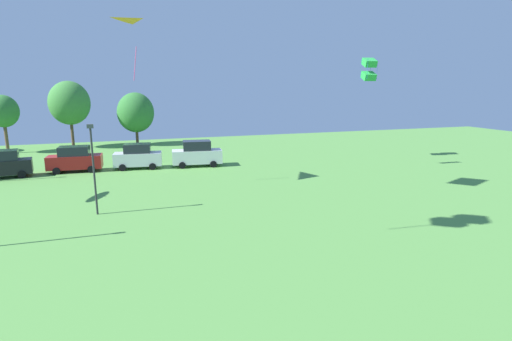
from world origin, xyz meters
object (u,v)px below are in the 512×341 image
at_px(treeline_tree_2, 69,103).
at_px(parked_car_leftmost, 3,164).
at_px(parked_car_second_from_left, 75,159).
at_px(treeline_tree_1, 3,111).
at_px(treeline_tree_3, 136,113).
at_px(kite_flying_4, 369,69).
at_px(parked_car_rightmost_in_row, 197,154).
at_px(light_post_2, 93,164).
at_px(parked_car_third_from_left, 138,156).
at_px(kite_flying_2, 144,32).

bearing_deg(treeline_tree_2, parked_car_leftmost, -103.19).
height_order(parked_car_second_from_left, treeline_tree_1, treeline_tree_1).
bearing_deg(treeline_tree_3, kite_flying_4, -39.76).
distance_m(kite_flying_4, parked_car_leftmost, 35.21).
relative_size(parked_car_rightmost_in_row, light_post_2, 0.90).
xyz_separation_m(parked_car_rightmost_in_row, treeline_tree_2, (-12.64, 16.89, 4.38)).
relative_size(parked_car_second_from_left, treeline_tree_1, 0.71).
bearing_deg(treeline_tree_1, parked_car_third_from_left, -45.41).
height_order(light_post_2, treeline_tree_2, treeline_tree_2).
relative_size(kite_flying_4, treeline_tree_3, 0.35).
xyz_separation_m(treeline_tree_2, treeline_tree_3, (7.81, -0.14, -1.32)).
xyz_separation_m(kite_flying_4, treeline_tree_2, (-30.29, 18.84, -3.75)).
bearing_deg(kite_flying_4, treeline_tree_1, 155.66).
distance_m(kite_flying_4, parked_car_rightmost_in_row, 19.53).
height_order(treeline_tree_1, treeline_tree_2, treeline_tree_2).
xyz_separation_m(parked_car_third_from_left, treeline_tree_1, (-13.95, 14.15, 3.66)).
bearing_deg(parked_car_third_from_left, parked_car_rightmost_in_row, 0.71).
bearing_deg(light_post_2, kite_flying_2, 54.37).
xyz_separation_m(parked_car_third_from_left, treeline_tree_2, (-7.14, 16.21, 4.43)).
height_order(parked_car_leftmost, parked_car_rightmost_in_row, parked_car_rightmost_in_row).
bearing_deg(light_post_2, parked_car_rightmost_in_row, 56.25).
height_order(parked_car_second_from_left, parked_car_third_from_left, parked_car_third_from_left).
bearing_deg(parked_car_leftmost, parked_car_second_from_left, 0.13).
height_order(parked_car_third_from_left, parked_car_rightmost_in_row, parked_car_rightmost_in_row).
bearing_deg(kite_flying_4, treeline_tree_3, 140.24).
distance_m(kite_flying_4, parked_car_third_from_left, 24.70).
bearing_deg(parked_car_rightmost_in_row, treeline_tree_2, 133.67).
height_order(parked_car_rightmost_in_row, treeline_tree_3, treeline_tree_3).
bearing_deg(kite_flying_2, parked_car_second_from_left, 124.71).
bearing_deg(treeline_tree_2, treeline_tree_1, -163.15).
xyz_separation_m(parked_car_leftmost, parked_car_third_from_left, (11.01, 0.31, 0.01)).
xyz_separation_m(light_post_2, treeline_tree_1, (-10.87, 27.68, 1.69)).
xyz_separation_m(kite_flying_2, kite_flying_4, (22.55, 5.76, -2.01)).
relative_size(parked_car_third_from_left, parked_car_rightmost_in_row, 0.92).
height_order(treeline_tree_2, treeline_tree_3, treeline_tree_2).
bearing_deg(treeline_tree_2, parked_car_second_from_left, -84.09).
height_order(kite_flying_4, light_post_2, kite_flying_4).
bearing_deg(kite_flying_4, parked_car_rightmost_in_row, 173.68).
xyz_separation_m(parked_car_leftmost, treeline_tree_2, (3.87, 16.53, 4.44)).
distance_m(kite_flying_2, parked_car_second_from_left, 14.81).
relative_size(parked_car_leftmost, treeline_tree_3, 0.65).
bearing_deg(parked_car_second_from_left, treeline_tree_1, 125.28).
bearing_deg(treeline_tree_3, kite_flying_2, -90.16).
relative_size(parked_car_leftmost, parked_car_second_from_left, 0.94).
distance_m(light_post_2, treeline_tree_2, 30.12).
bearing_deg(parked_car_third_from_left, kite_flying_2, -78.14).
bearing_deg(parked_car_rightmost_in_row, light_post_2, -116.90).
height_order(parked_car_third_from_left, light_post_2, light_post_2).
distance_m(kite_flying_2, treeline_tree_1, 27.61).
xyz_separation_m(kite_flying_4, treeline_tree_3, (-22.48, 18.70, -5.07)).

